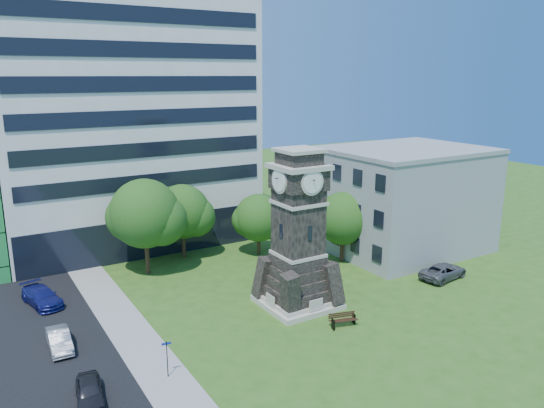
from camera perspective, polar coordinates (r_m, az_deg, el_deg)
ground at (r=39.09m, az=0.67°, el=-12.73°), size 160.00×160.00×0.00m
sidewalk at (r=39.84m, az=-15.32°, el=-12.67°), size 3.00×70.00×0.06m
clock_tower at (r=40.18m, az=2.83°, el=-3.87°), size 5.40×5.40×12.22m
office_tall at (r=57.69m, az=-16.02°, el=10.05°), size 26.20×15.11×28.60m
office_low at (r=55.23m, az=14.02°, el=0.55°), size 15.20×12.20×10.40m
car_street_south at (r=32.26m, az=-19.03°, el=-18.51°), size 1.98×3.77×1.22m
car_street_mid at (r=38.22m, az=-21.90°, el=-13.42°), size 1.44×3.80×1.24m
car_street_north at (r=45.39m, az=-23.52°, el=-9.11°), size 2.94×5.01×1.36m
car_east_lot at (r=49.14m, az=17.95°, el=-6.89°), size 5.06×2.84×1.34m
park_bench at (r=38.82m, az=7.64°, el=-12.17°), size 1.98×0.53×1.02m
street_sign at (r=32.82m, az=-11.23°, el=-15.65°), size 0.56×0.06×2.34m
tree_nw at (r=47.81m, az=-13.42°, el=-1.25°), size 6.76×6.14×8.66m
tree_nc at (r=51.62m, az=-9.55°, el=-1.00°), size 5.81×5.28×7.28m
tree_ne at (r=52.00m, az=-1.39°, el=-1.64°), size 5.18×4.70×6.13m
tree_east at (r=50.52m, az=7.68°, el=-1.71°), size 5.52×5.01×6.75m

